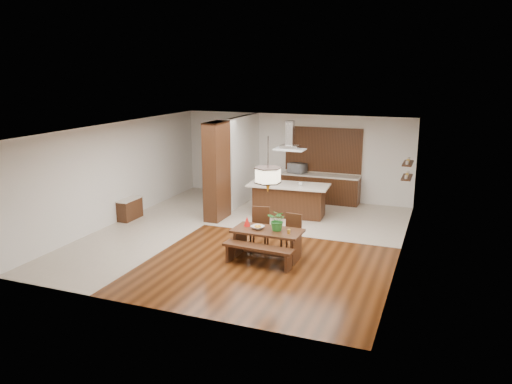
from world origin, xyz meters
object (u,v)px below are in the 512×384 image
at_px(dining_bench, 258,256).
at_px(microwave, 297,168).
at_px(dining_table, 268,237).
at_px(pendant_lantern, 268,165).
at_px(fruit_bowl, 258,227).
at_px(range_hood, 290,136).
at_px(foliage_plant, 278,220).
at_px(kitchen_island, 289,200).
at_px(dining_chair_left, 259,229).
at_px(dining_chair_right, 291,234).
at_px(island_cup, 301,184).
at_px(hallway_console, 130,209).

bearing_deg(dining_bench, microwave, 98.32).
distance_m(dining_table, pendant_lantern, 1.74).
bearing_deg(fruit_bowl, range_hood, 95.25).
relative_size(dining_bench, range_hood, 1.86).
bearing_deg(range_hood, fruit_bowl, -84.75).
bearing_deg(foliage_plant, range_hood, 103.16).
relative_size(dining_table, microwave, 2.84).
xyz_separation_m(fruit_bowl, kitchen_island, (-0.32, 3.51, -0.21)).
bearing_deg(dining_chair_left, dining_chair_right, -10.50).
bearing_deg(dining_table, fruit_bowl, -176.36).
bearing_deg(range_hood, foliage_plant, -76.84).
bearing_deg(island_cup, pendant_lantern, -86.91).
relative_size(fruit_bowl, kitchen_island, 0.12).
relative_size(dining_bench, kitchen_island, 0.68).
height_order(foliage_plant, fruit_bowl, foliage_plant).
xyz_separation_m(hallway_console, dining_chair_left, (4.48, -0.92, 0.20)).
xyz_separation_m(hallway_console, fruit_bowl, (4.63, -1.45, 0.40)).
distance_m(island_cup, microwave, 2.14).
height_order(hallway_console, dining_chair_right, dining_chair_right).
relative_size(foliage_plant, kitchen_island, 0.20).
height_order(dining_table, foliage_plant, foliage_plant).
xyz_separation_m(dining_table, dining_chair_right, (0.42, 0.49, -0.03)).
relative_size(fruit_bowl, island_cup, 2.41).
height_order(pendant_lantern, range_hood, same).
bearing_deg(fruit_bowl, hallway_console, 162.66).
bearing_deg(fruit_bowl, island_cup, 88.99).
distance_m(dining_bench, fruit_bowl, 0.79).
height_order(dining_table, range_hood, range_hood).
relative_size(pendant_lantern, kitchen_island, 0.53).
relative_size(dining_bench, dining_chair_left, 1.63).
bearing_deg(range_hood, island_cup, -13.45).
relative_size(kitchen_island, range_hood, 2.75).
xyz_separation_m(dining_chair_right, kitchen_island, (-0.99, 3.00, 0.04)).
bearing_deg(range_hood, microwave, 99.52).
distance_m(foliage_plant, island_cup, 3.40).
bearing_deg(microwave, pendant_lantern, -59.49).
xyz_separation_m(foliage_plant, kitchen_island, (-0.81, 3.46, -0.42)).
bearing_deg(pendant_lantern, hallway_console, 163.65).
height_order(dining_bench, dining_chair_left, dining_chair_left).
relative_size(dining_table, range_hood, 1.83).
height_order(dining_bench, kitchen_island, kitchen_island).
bearing_deg(dining_table, hallway_console, 163.65).
bearing_deg(pendant_lantern, dining_bench, -91.03).
xyz_separation_m(dining_chair_right, pendant_lantern, (-0.42, -0.49, 1.77)).
distance_m(hallway_console, island_cup, 5.15).
relative_size(foliage_plant, range_hood, 0.56).
xyz_separation_m(dining_table, dining_chair_left, (-0.40, 0.51, 0.01)).
xyz_separation_m(dining_chair_left, foliage_plant, (0.64, -0.47, 0.42)).
bearing_deg(hallway_console, island_cup, 22.82).
distance_m(kitchen_island, island_cup, 0.66).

